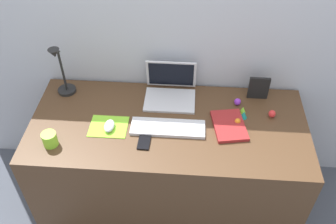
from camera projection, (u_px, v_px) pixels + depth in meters
ground_plane at (168, 198)px, 2.61m from camera, size 6.00×6.00×0.00m
back_wall at (173, 78)px, 2.37m from camera, size 2.77×0.05×1.52m
desk at (168, 165)px, 2.35m from camera, size 1.57×0.70×0.74m
laptop at (170, 89)px, 2.24m from camera, size 0.30×0.25×0.21m
keyboard at (168, 128)px, 2.06m from camera, size 0.41×0.13×0.02m
mousepad at (109, 127)px, 2.08m from camera, size 0.21×0.17×0.00m
mouse at (109, 126)px, 2.06m from camera, size 0.06×0.10×0.03m
cell_phone at (144, 141)px, 2.00m from camera, size 0.07×0.13×0.01m
desk_lamp at (61, 72)px, 2.18m from camera, size 0.11×0.14×0.34m
notebook_pad at (229, 126)px, 2.08m from camera, size 0.21×0.27×0.02m
picture_frame at (259, 88)px, 2.21m from camera, size 0.12×0.02×0.15m
coffee_mug at (50, 139)px, 1.96m from camera, size 0.08×0.08×0.08m
toy_figurine_lime at (243, 110)px, 2.16m from camera, size 0.04×0.04×0.04m
toy_figurine_teal at (244, 115)px, 2.12m from camera, size 0.04×0.04×0.05m
toy_figurine_orange at (238, 121)px, 2.09m from camera, size 0.03×0.03×0.04m
toy_figurine_red at (272, 114)px, 2.13m from camera, size 0.04×0.04×0.04m
toy_figurine_purple at (238, 102)px, 2.20m from camera, size 0.04×0.04×0.04m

